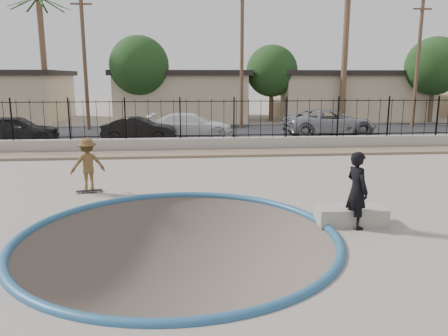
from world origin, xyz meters
TOP-DOWN VIEW (x-y plane):
  - ground at (0.00, 12.00)m, footprint 120.00×120.00m
  - bowl_pit at (0.00, -1.00)m, footprint 6.84×6.84m
  - coping_ring at (0.00, -1.00)m, footprint 7.04×7.04m
  - rock_strip at (0.00, 9.20)m, footprint 42.00×1.60m
  - retaining_wall at (0.00, 10.30)m, footprint 42.00×0.45m
  - fence at (0.00, 10.30)m, footprint 40.00×0.04m
  - street at (0.00, 17.00)m, footprint 90.00×8.00m
  - house_center at (0.00, 26.50)m, footprint 10.60×8.60m
  - house_east at (14.00, 26.50)m, footprint 12.60×8.60m
  - palm_mid at (-10.00, 24.00)m, footprint 2.30×2.30m
  - palm_right at (12.00, 22.00)m, footprint 2.30×2.30m
  - utility_pole_left at (-6.00, 19.00)m, footprint 1.70×0.24m
  - utility_pole_mid at (4.00, 19.00)m, footprint 1.70×0.24m
  - utility_pole_right at (16.00, 19.00)m, footprint 1.70×0.24m
  - street_tree_left at (-3.00, 23.00)m, footprint 4.32×4.32m
  - street_tree_mid at (7.00, 24.00)m, footprint 3.96×3.96m
  - street_tree_right at (19.00, 22.00)m, footprint 4.32×4.32m
  - skater at (-2.70, 3.00)m, footprint 1.14×0.91m
  - skateboard at (-2.70, 3.00)m, footprint 0.78×0.34m
  - videographer at (4.05, -0.74)m, footprint 0.58×0.74m
  - concrete_ledge at (4.06, -0.45)m, footprint 1.63×0.78m
  - car_a at (-8.50, 13.40)m, footprint 4.36×2.08m
  - car_b at (-2.21, 13.40)m, footprint 3.95×1.67m
  - car_c at (0.57, 14.68)m, footprint 4.85×2.19m
  - car_d at (8.71, 15.00)m, footprint 5.59×2.93m

SIDE VIEW (x-z plane):
  - ground at x=0.00m, z-range -2.20..0.00m
  - bowl_pit at x=0.00m, z-range -0.90..0.90m
  - coping_ring at x=0.00m, z-range -0.10..0.10m
  - street at x=0.00m, z-range 0.00..0.04m
  - skateboard at x=-2.70m, z-range 0.02..0.09m
  - rock_strip at x=0.00m, z-range 0.00..0.11m
  - concrete_ledge at x=4.06m, z-range 0.00..0.40m
  - retaining_wall at x=0.00m, z-range 0.00..0.60m
  - car_b at x=-2.21m, z-range 0.04..1.30m
  - car_c at x=0.57m, z-range 0.04..1.41m
  - car_a at x=-8.50m, z-range 0.04..1.47m
  - skater at x=-2.70m, z-range 0.00..1.55m
  - car_d at x=8.71m, z-range 0.04..1.54m
  - videographer at x=4.05m, z-range 0.00..1.77m
  - fence at x=0.00m, z-range 0.60..2.40m
  - house_east at x=14.00m, z-range 0.02..3.92m
  - house_center at x=0.00m, z-range 0.02..3.92m
  - street_tree_mid at x=7.00m, z-range 0.92..6.75m
  - street_tree_left at x=-3.00m, z-range 1.01..7.37m
  - street_tree_right at x=19.00m, z-range 1.01..7.37m
  - utility_pole_left at x=-6.00m, z-range 0.20..9.20m
  - utility_pole_right at x=16.00m, z-range 0.20..9.20m
  - utility_pole_mid at x=4.00m, z-range 0.21..9.71m
  - palm_mid at x=-10.00m, z-range 2.04..11.34m
  - palm_right at x=12.00m, z-range 2.18..12.48m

